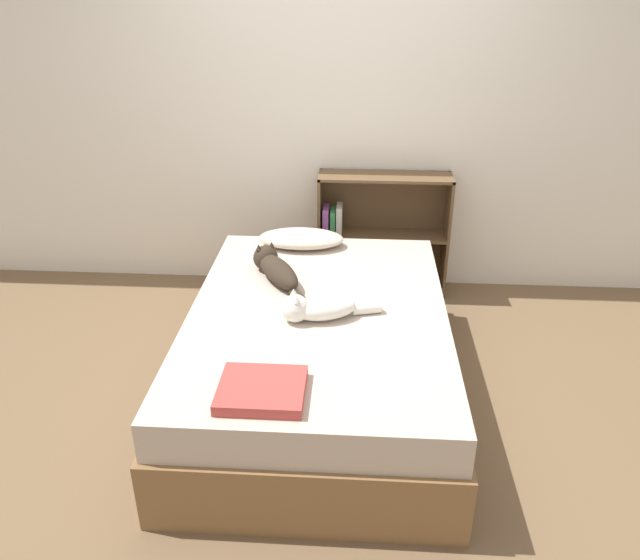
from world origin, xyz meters
The scene contains 8 objects.
ground_plane centered at (0.00, 0.00, 0.00)m, with size 8.00×8.00×0.00m, color brown.
wall_back centered at (0.00, 1.48, 1.25)m, with size 8.00×0.06×2.50m.
bed centered at (0.00, 0.00, 0.27)m, with size 1.39×2.01×0.55m.
pillow centered at (-0.17, 0.83, 0.60)m, with size 0.54×0.29×0.10m.
cat_light centered at (0.00, -0.09, 0.61)m, with size 0.51×0.25×0.16m.
cat_dark centered at (-0.27, 0.35, 0.61)m, with size 0.40×0.58×0.17m.
bookshelf centered at (0.34, 1.35, 0.45)m, with size 0.92×0.26×0.88m.
blanket_fold centered at (-0.19, -0.74, 0.57)m, with size 0.36×0.32×0.05m.
Camera 1 is at (0.19, -2.85, 2.16)m, focal length 35.00 mm.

